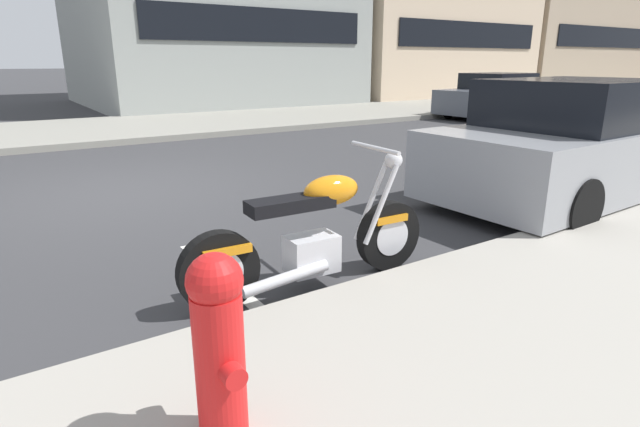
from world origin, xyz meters
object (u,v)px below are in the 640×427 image
(fire_hydrant, at_px, (219,343))
(parked_motorcycle, at_px, (315,238))
(parked_car_at_intersection, at_px, (578,145))
(car_opposite_curb, at_px, (495,97))

(fire_hydrant, bearing_deg, parked_motorcycle, 44.60)
(parked_car_at_intersection, bearing_deg, car_opposite_curb, 42.07)
(parked_motorcycle, distance_m, parked_car_at_intersection, 4.40)
(parked_car_at_intersection, height_order, fire_hydrant, parked_car_at_intersection)
(parked_car_at_intersection, relative_size, fire_hydrant, 5.21)
(parked_motorcycle, xyz_separation_m, fire_hydrant, (-1.34, -1.32, 0.18))
(parked_car_at_intersection, xyz_separation_m, car_opposite_curb, (7.42, 7.12, -0.06))
(parked_car_at_intersection, distance_m, car_opposite_curb, 10.29)
(parked_motorcycle, relative_size, fire_hydrant, 2.47)
(parked_motorcycle, height_order, parked_car_at_intersection, parked_car_at_intersection)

